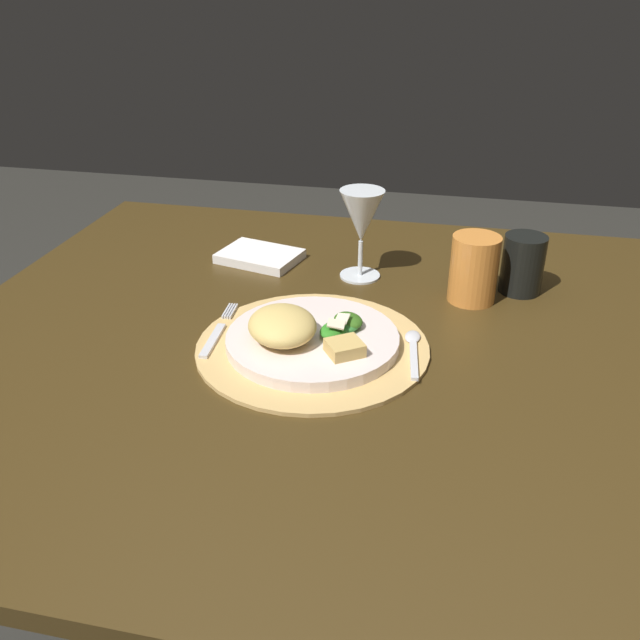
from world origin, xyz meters
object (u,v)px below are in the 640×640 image
object	(u,v)px
dinner_plate	(313,340)
napkin	(260,256)
spoon	(413,346)
wine_glass	(362,219)
fork	(218,332)
amber_tumbler	(474,269)
dark_tumbler	(523,264)
dining_table	(355,419)

from	to	relation	value
dinner_plate	napkin	size ratio (longest dim) A/B	1.76
spoon	wine_glass	xyz separation A→B (m)	(-0.11, 0.24, 0.10)
fork	spoon	size ratio (longest dim) A/B	1.24
amber_tumbler	dark_tumbler	xyz separation A→B (m)	(0.08, 0.05, -0.01)
dining_table	amber_tumbler	distance (m)	0.30
dinner_plate	fork	size ratio (longest dim) A/B	1.51
dinner_plate	amber_tumbler	bearing A→B (deg)	43.77
wine_glass	dark_tumbler	bearing A→B (deg)	-0.25
spoon	dark_tumbler	xyz separation A→B (m)	(0.15, 0.24, 0.04)
wine_glass	dinner_plate	bearing A→B (deg)	-95.70
dark_tumbler	napkin	bearing A→B (deg)	175.91
dining_table	napkin	xyz separation A→B (m)	(-0.22, 0.26, 0.15)
dining_table	dinner_plate	xyz separation A→B (m)	(-0.06, -0.04, 0.15)
dinner_plate	wine_glass	distance (m)	0.28
fork	amber_tumbler	size ratio (longest dim) A/B	1.49
spoon	wine_glass	distance (m)	0.28
fork	dark_tumbler	bearing A→B (deg)	30.14
amber_tumbler	fork	bearing A→B (deg)	-150.38
dinner_plate	wine_glass	xyz separation A→B (m)	(0.03, 0.26, 0.09)
napkin	amber_tumbler	bearing A→B (deg)	-12.23
dinner_plate	dark_tumbler	xyz separation A→B (m)	(0.30, 0.26, 0.03)
dinner_plate	wine_glass	size ratio (longest dim) A/B	1.58
spoon	amber_tumbler	world-z (taller)	amber_tumbler
dining_table	spoon	world-z (taller)	spoon
fork	spoon	bearing A→B (deg)	3.85
wine_glass	dark_tumbler	world-z (taller)	wine_glass
dark_tumbler	wine_glass	bearing A→B (deg)	179.75
dining_table	wine_glass	size ratio (longest dim) A/B	8.07
dining_table	fork	size ratio (longest dim) A/B	7.71
fork	wine_glass	xyz separation A→B (m)	(0.17, 0.26, 0.10)
napkin	wine_glass	xyz separation A→B (m)	(0.19, -0.03, 0.10)
spoon	wine_glass	bearing A→B (deg)	115.87
dinner_plate	dark_tumbler	size ratio (longest dim) A/B	2.52
fork	dark_tumbler	size ratio (longest dim) A/B	1.66
dinner_plate	amber_tumbler	xyz separation A→B (m)	(0.22, 0.21, 0.04)
spoon	dark_tumbler	bearing A→B (deg)	56.71
spoon	amber_tumbler	size ratio (longest dim) A/B	1.20
dinner_plate	spoon	distance (m)	0.14
wine_glass	dining_table	bearing A→B (deg)	-81.44
dining_table	spoon	bearing A→B (deg)	-9.14
fork	amber_tumbler	world-z (taller)	amber_tumbler
wine_glass	amber_tumbler	bearing A→B (deg)	-14.96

